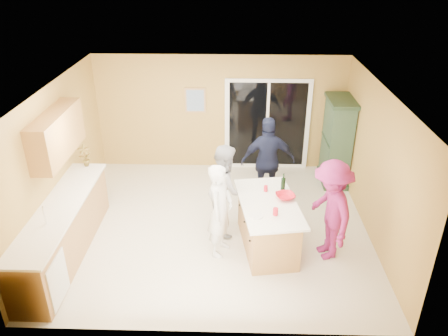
{
  "coord_description": "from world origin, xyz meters",
  "views": [
    {
      "loc": [
        0.34,
        -6.71,
        4.62
      ],
      "look_at": [
        0.15,
        0.1,
        1.15
      ],
      "focal_mm": 35.0,
      "sensor_mm": 36.0,
      "label": 1
    }
  ],
  "objects_px": {
    "woman_grey": "(226,188)",
    "woman_navy": "(268,161)",
    "green_hutch": "(337,142)",
    "woman_white": "(220,210)",
    "woman_magenta": "(330,210)",
    "kitchen_island": "(267,226)"
  },
  "relations": [
    {
      "from": "woman_navy",
      "to": "kitchen_island",
      "type": "bearing_deg",
      "value": 81.85
    },
    {
      "from": "woman_white",
      "to": "woman_grey",
      "type": "distance_m",
      "value": 0.7
    },
    {
      "from": "woman_grey",
      "to": "green_hutch",
      "type": "bearing_deg",
      "value": -55.7
    },
    {
      "from": "woman_grey",
      "to": "woman_magenta",
      "type": "xyz_separation_m",
      "value": [
        1.69,
        -0.73,
        0.04
      ]
    },
    {
      "from": "green_hutch",
      "to": "woman_navy",
      "type": "bearing_deg",
      "value": -148.4
    },
    {
      "from": "woman_white",
      "to": "green_hutch",
      "type": "bearing_deg",
      "value": -23.27
    },
    {
      "from": "green_hutch",
      "to": "woman_grey",
      "type": "xyz_separation_m",
      "value": [
        -2.31,
        -1.89,
        -0.09
      ]
    },
    {
      "from": "green_hutch",
      "to": "woman_navy",
      "type": "xyz_separation_m",
      "value": [
        -1.51,
        -0.93,
        -0.02
      ]
    },
    {
      "from": "kitchen_island",
      "to": "woman_navy",
      "type": "bearing_deg",
      "value": 78.3
    },
    {
      "from": "green_hutch",
      "to": "woman_navy",
      "type": "relative_size",
      "value": 1.04
    },
    {
      "from": "kitchen_island",
      "to": "woman_grey",
      "type": "relative_size",
      "value": 1.09
    },
    {
      "from": "woman_magenta",
      "to": "kitchen_island",
      "type": "bearing_deg",
      "value": -114.47
    },
    {
      "from": "woman_grey",
      "to": "woman_navy",
      "type": "distance_m",
      "value": 1.25
    },
    {
      "from": "green_hutch",
      "to": "woman_white",
      "type": "height_order",
      "value": "green_hutch"
    },
    {
      "from": "woman_grey",
      "to": "woman_navy",
      "type": "height_order",
      "value": "woman_navy"
    },
    {
      "from": "woman_grey",
      "to": "woman_magenta",
      "type": "bearing_deg",
      "value": -118.35
    },
    {
      "from": "woman_grey",
      "to": "woman_navy",
      "type": "xyz_separation_m",
      "value": [
        0.8,
        0.96,
        0.07
      ]
    },
    {
      "from": "woman_navy",
      "to": "woman_magenta",
      "type": "relative_size",
      "value": 1.04
    },
    {
      "from": "kitchen_island",
      "to": "woman_white",
      "type": "bearing_deg",
      "value": -176.68
    },
    {
      "from": "kitchen_island",
      "to": "green_hutch",
      "type": "relative_size",
      "value": 0.96
    },
    {
      "from": "woman_navy",
      "to": "woman_grey",
      "type": "bearing_deg",
      "value": 45.38
    },
    {
      "from": "woman_grey",
      "to": "woman_navy",
      "type": "relative_size",
      "value": 0.92
    }
  ]
}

